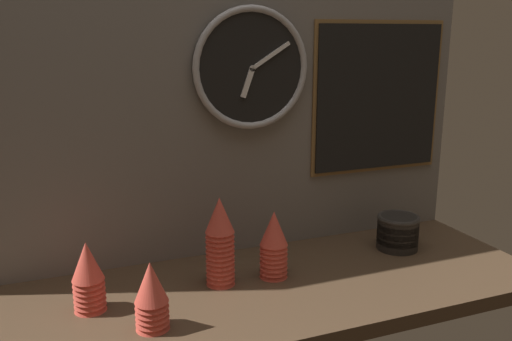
# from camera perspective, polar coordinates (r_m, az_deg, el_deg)

# --- Properties ---
(ground_plane) EXTENTS (1.60, 0.56, 0.04)m
(ground_plane) POSITION_cam_1_polar(r_m,az_deg,el_deg) (1.48, -0.34, -12.76)
(ground_plane) COLOR #4C3826
(wall_tiled_back) EXTENTS (1.60, 0.03, 1.05)m
(wall_tiled_back) POSITION_cam_1_polar(r_m,az_deg,el_deg) (1.57, -3.93, 9.65)
(wall_tiled_back) COLOR slate
(wall_tiled_back) RESTS_ON ground_plane
(cup_stack_left) EXTENTS (0.08, 0.08, 0.18)m
(cup_stack_left) POSITION_cam_1_polar(r_m,az_deg,el_deg) (1.37, -17.26, -10.62)
(cup_stack_left) COLOR #DB4C3D
(cup_stack_left) RESTS_ON ground_plane
(cup_stack_center_right) EXTENTS (0.08, 0.08, 0.19)m
(cup_stack_center_right) POSITION_cam_1_polar(r_m,az_deg,el_deg) (1.48, 1.89, -7.79)
(cup_stack_center_right) COLOR #DB4C3D
(cup_stack_center_right) RESTS_ON ground_plane
(cup_stack_center_left) EXTENTS (0.08, 0.08, 0.16)m
(cup_stack_center_left) POSITION_cam_1_polar(r_m,az_deg,el_deg) (1.26, -10.96, -12.82)
(cup_stack_center_left) COLOR #DB4C3D
(cup_stack_center_left) RESTS_ON ground_plane
(cup_stack_center) EXTENTS (0.08, 0.08, 0.24)m
(cup_stack_center) POSITION_cam_1_polar(r_m,az_deg,el_deg) (1.43, -3.81, -7.46)
(cup_stack_center) COLOR #DB4C3D
(cup_stack_center) RESTS_ON ground_plane
(bowl_stack_far_right) EXTENTS (0.13, 0.13, 0.11)m
(bowl_stack_far_right) POSITION_cam_1_polar(r_m,az_deg,el_deg) (1.74, 14.70, -6.19)
(bowl_stack_far_right) COLOR black
(bowl_stack_far_right) RESTS_ON ground_plane
(wall_clock) EXTENTS (0.35, 0.03, 0.35)m
(wall_clock) POSITION_cam_1_polar(r_m,az_deg,el_deg) (1.57, -0.49, 10.71)
(wall_clock) COLOR black
(menu_board) EXTENTS (0.47, 0.01, 0.48)m
(menu_board) POSITION_cam_1_polar(r_m,az_deg,el_deg) (1.79, 12.74, 7.49)
(menu_board) COLOR olive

